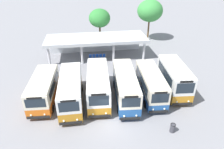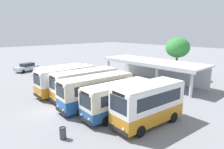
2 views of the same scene
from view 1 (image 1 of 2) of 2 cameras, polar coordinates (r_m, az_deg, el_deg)
name	(u,v)px [view 1 (image 1 of 2)]	position (r m, az deg, el deg)	size (l,w,h in m)	color
ground_plane	(113,123)	(20.37, 0.28, -13.62)	(180.00, 180.00, 0.00)	gray
city_bus_nearest_orange	(44,89)	(23.43, -18.79, -3.81)	(2.77, 6.93, 3.04)	black
city_bus_second_in_row	(71,90)	(22.22, -11.55, -4.21)	(2.41, 7.66, 3.30)	black
city_bus_middle_cream	(98,84)	(22.75, -3.95, -2.72)	(2.82, 8.02, 3.33)	black
city_bus_fourth_amber	(125,85)	(22.57, 3.83, -3.08)	(2.76, 8.18, 3.28)	black
city_bus_fifth_blue	(151,83)	(23.53, 10.90, -2.44)	(2.60, 7.41, 3.07)	black
city_bus_far_end_green	(174,77)	(24.90, 17.16, -0.80)	(2.84, 6.76, 3.53)	black
terminal_canopy	(96,40)	(33.52, -4.50, 9.58)	(16.00, 5.48, 3.40)	silver
waiting_chair_end_by_column	(90,57)	(32.78, -6.12, 5.07)	(0.45, 0.45, 0.86)	slate
waiting_chair_second_from_end	(94,56)	(32.77, -5.15, 5.11)	(0.45, 0.45, 0.86)	slate
waiting_chair_middle_seat	(97,56)	(32.83, -4.19, 5.19)	(0.45, 0.45, 0.86)	slate
waiting_chair_fourth_seat	(101,56)	(32.77, -3.21, 5.19)	(0.45, 0.45, 0.86)	slate
waiting_chair_fifth_seat	(104,56)	(32.83, -2.25, 5.26)	(0.45, 0.45, 0.86)	slate
roadside_tree_behind_canopy	(100,18)	(37.34, -3.54, 15.61)	(3.82, 3.82, 6.74)	brown
roadside_tree_east_of_canopy	(150,11)	(40.74, 10.70, 17.29)	(4.83, 4.83, 7.82)	brown
litter_bin_apron	(173,128)	(20.05, 16.77, -14.27)	(0.49, 0.49, 0.90)	#3F3F47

